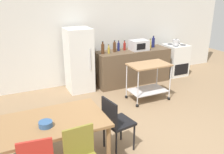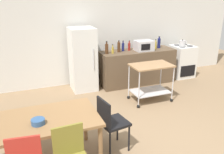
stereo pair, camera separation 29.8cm
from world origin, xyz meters
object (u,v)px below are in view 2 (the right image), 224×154
(refrigerator, at_px, (83,60))
(bottle_olive_oil, at_px, (119,47))
(bottle_soda, at_px, (156,45))
(stove_oven, at_px, (182,61))
(bottle_wine, at_px, (113,50))
(bottle_hot_sauce, at_px, (123,47))
(microwave, at_px, (144,46))
(fruit_bowl, at_px, (38,122))
(bottle_soy_sauce, at_px, (107,49))
(kettle, at_px, (182,43))
(bottle_sparkling_water, at_px, (159,43))
(chair_black, at_px, (110,121))
(kitchen_cart, at_px, (151,77))
(bottle_sesame_oil, at_px, (129,46))
(dining_table, at_px, (43,124))

(refrigerator, xyz_separation_m, bottle_olive_oil, (0.93, -0.07, 0.25))
(bottle_soda, bearing_deg, stove_oven, 0.57)
(refrigerator, height_order, bottle_wine, refrigerator)
(bottle_hot_sauce, relative_size, microwave, 0.59)
(refrigerator, distance_m, fruit_bowl, 3.00)
(bottle_soda, xyz_separation_m, fruit_bowl, (-3.30, -2.61, -0.21))
(bottle_olive_oil, xyz_separation_m, bottle_soda, (1.06, -0.02, -0.03))
(bottle_soy_sauce, distance_m, kettle, 2.20)
(bottle_soy_sauce, relative_size, bottle_sparkling_water, 0.98)
(chair_black, height_order, bottle_soy_sauce, bottle_soy_sauce)
(kitchen_cart, bearing_deg, refrigerator, 135.48)
(bottle_hot_sauce, xyz_separation_m, bottle_sesame_oil, (0.18, 0.01, -0.01))
(bottle_soy_sauce, relative_size, bottle_hot_sauce, 1.15)
(stove_oven, xyz_separation_m, microwave, (-1.31, -0.08, 0.58))
(dining_table, relative_size, bottle_soy_sauce, 4.86)
(stove_oven, bearing_deg, fruit_bowl, -148.15)
(chair_black, xyz_separation_m, bottle_wine, (0.99, 2.44, 0.47))
(refrigerator, bearing_deg, kitchen_cart, -44.52)
(chair_black, relative_size, kettle, 3.71)
(kettle, bearing_deg, chair_black, -141.65)
(bottle_wine, distance_m, kettle, 2.05)
(bottle_wine, distance_m, bottle_sesame_oil, 0.54)
(bottle_hot_sauce, height_order, bottle_sparkling_water, bottle_sparkling_water)
(chair_black, xyz_separation_m, kitchen_cart, (1.49, 1.38, 0.05))
(bottle_sparkling_water, bearing_deg, kitchen_cart, -127.31)
(kitchen_cart, bearing_deg, bottle_olive_oil, 104.89)
(chair_black, xyz_separation_m, bottle_soy_sauce, (0.85, 2.46, 0.51))
(refrigerator, bearing_deg, microwave, -5.66)
(stove_oven, distance_m, refrigerator, 2.92)
(refrigerator, xyz_separation_m, bottle_wine, (0.73, -0.15, 0.21))
(bottle_sesame_oil, bearing_deg, microwave, -23.03)
(bottle_sesame_oil, bearing_deg, bottle_soda, -6.22)
(bottle_wine, bearing_deg, kitchen_cart, -64.65)
(stove_oven, height_order, fruit_bowl, stove_oven)
(bottle_hot_sauce, bearing_deg, kitchen_cart, -82.13)
(stove_oven, xyz_separation_m, bottle_soy_sauce, (-2.32, -0.04, 0.58))
(bottle_olive_oil, bearing_deg, bottle_sesame_oil, 10.87)
(bottle_olive_oil, distance_m, fruit_bowl, 3.46)
(bottle_sesame_oil, distance_m, fruit_bowl, 3.72)
(dining_table, height_order, bottle_soy_sauce, bottle_soy_sauce)
(dining_table, xyz_separation_m, microwave, (2.84, 2.42, 0.36))
(microwave, relative_size, fruit_bowl, 2.59)
(fruit_bowl, height_order, kettle, kettle)
(bottle_soda, bearing_deg, kettle, -6.41)
(chair_black, relative_size, refrigerator, 0.57)
(bottle_soy_sauce, xyz_separation_m, bottle_olive_oil, (0.35, 0.05, -0.00))
(bottle_hot_sauce, relative_size, kettle, 1.12)
(refrigerator, relative_size, bottle_sesame_oil, 6.06)
(microwave, bearing_deg, stove_oven, 3.37)
(stove_oven, distance_m, bottle_soda, 1.07)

